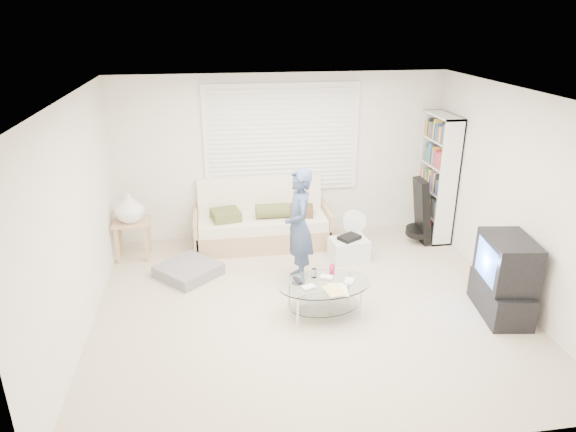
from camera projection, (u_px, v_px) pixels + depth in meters
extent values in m
plane|color=#BBAB91|center=(308.00, 306.00, 6.19)|extent=(5.00, 5.00, 0.00)
cube|color=white|center=(282.00, 157.00, 7.79)|extent=(5.00, 0.02, 2.50)
cube|color=white|center=(369.00, 321.00, 3.66)|extent=(5.00, 0.02, 2.50)
cube|color=white|center=(75.00, 222.00, 5.38)|extent=(0.02, 4.50, 2.50)
cube|color=white|center=(517.00, 198.00, 6.07)|extent=(0.02, 4.50, 2.50)
cube|color=white|center=(311.00, 96.00, 5.26)|extent=(5.00, 4.50, 0.02)
cube|color=white|center=(282.00, 138.00, 7.65)|extent=(2.32, 0.06, 1.62)
cube|color=black|center=(282.00, 138.00, 7.64)|extent=(2.20, 0.01, 1.50)
cube|color=silver|center=(282.00, 139.00, 7.62)|extent=(2.16, 0.04, 1.50)
cube|color=silver|center=(282.00, 138.00, 7.64)|extent=(2.32, 0.08, 1.62)
cube|color=tan|center=(263.00, 235.00, 7.76)|extent=(1.96, 0.78, 0.31)
cube|color=beige|center=(262.00, 221.00, 7.66)|extent=(1.88, 0.73, 0.16)
cube|color=beige|center=(260.00, 196.00, 7.85)|extent=(1.88, 0.22, 0.60)
cube|color=tan|center=(196.00, 232.00, 7.58)|extent=(0.06, 0.78, 0.55)
cube|color=tan|center=(326.00, 224.00, 7.85)|extent=(0.06, 0.78, 0.55)
cube|color=#4F4824|center=(226.00, 215.00, 7.50)|extent=(0.47, 0.47, 0.14)
cylinder|color=#4F4824|center=(272.00, 211.00, 7.55)|extent=(0.49, 0.22, 0.22)
cube|color=#4A3925|center=(301.00, 211.00, 7.69)|extent=(0.41, 0.41, 0.12)
cube|color=slate|center=(189.00, 270.00, 6.88)|extent=(0.98, 0.98, 0.16)
cube|color=tan|center=(131.00, 222.00, 7.20)|extent=(0.50, 0.40, 0.04)
cube|color=tan|center=(117.00, 246.00, 7.14)|extent=(0.04, 0.04, 0.54)
cube|color=tan|center=(147.00, 244.00, 7.20)|extent=(0.04, 0.04, 0.54)
cube|color=tan|center=(121.00, 237.00, 7.42)|extent=(0.04, 0.04, 0.54)
cube|color=tan|center=(149.00, 236.00, 7.47)|extent=(0.04, 0.04, 0.54)
imported|color=white|center=(129.00, 207.00, 7.12)|extent=(0.40, 0.40, 0.42)
cube|color=white|center=(437.00, 178.00, 7.80)|extent=(0.30, 0.81, 1.92)
cube|color=black|center=(422.00, 211.00, 7.70)|extent=(0.25, 0.36, 1.00)
cylinder|color=black|center=(417.00, 231.00, 7.82)|extent=(0.36, 0.37, 0.14)
cylinder|color=white|center=(352.00, 246.00, 7.76)|extent=(0.24, 0.24, 0.03)
cylinder|color=white|center=(353.00, 236.00, 7.70)|extent=(0.03, 0.03, 0.31)
cylinder|color=white|center=(353.00, 221.00, 7.61)|extent=(0.36, 0.12, 0.36)
cylinder|color=white|center=(353.00, 221.00, 7.61)|extent=(0.09, 0.06, 0.09)
cube|color=white|center=(349.00, 249.00, 7.30)|extent=(0.56, 0.43, 0.31)
cube|color=black|center=(349.00, 238.00, 7.24)|extent=(0.36, 0.33, 0.05)
cube|color=black|center=(501.00, 298.00, 5.98)|extent=(0.59, 0.93, 0.39)
cube|color=black|center=(507.00, 262.00, 5.81)|extent=(0.58, 0.79, 0.56)
cube|color=#558FFB|center=(487.00, 262.00, 5.80)|extent=(0.10, 0.56, 0.43)
ellipsoid|color=silver|center=(325.00, 284.00, 5.89)|extent=(1.13, 0.77, 0.02)
ellipsoid|color=silver|center=(324.00, 305.00, 5.99)|extent=(0.86, 0.59, 0.01)
cylinder|color=silver|center=(298.00, 314.00, 5.69)|extent=(0.03, 0.03, 0.37)
cylinder|color=silver|center=(361.00, 306.00, 5.85)|extent=(0.03, 0.03, 0.37)
cylinder|color=silver|center=(289.00, 294.00, 6.08)|extent=(0.03, 0.03, 0.37)
cylinder|color=silver|center=(348.00, 287.00, 6.24)|extent=(0.03, 0.03, 0.37)
cube|color=white|center=(309.00, 288.00, 5.76)|extent=(0.17, 0.14, 0.04)
cube|color=white|center=(326.00, 278.00, 5.98)|extent=(0.18, 0.15, 0.04)
cube|color=white|center=(349.00, 282.00, 5.89)|extent=(0.15, 0.18, 0.04)
cylinder|color=silver|center=(314.00, 273.00, 6.01)|extent=(0.06, 0.06, 0.11)
cylinder|color=#DF2C5E|center=(332.00, 270.00, 6.07)|extent=(0.06, 0.06, 0.12)
cube|color=black|center=(297.00, 281.00, 5.93)|extent=(0.08, 0.17, 0.02)
cube|color=white|center=(338.00, 290.00, 5.74)|extent=(0.25, 0.32, 0.01)
cube|color=#D1C268|center=(334.00, 291.00, 5.71)|extent=(0.24, 0.29, 0.01)
imported|color=#374E6E|center=(299.00, 227.00, 6.51)|extent=(0.37, 0.56, 1.52)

